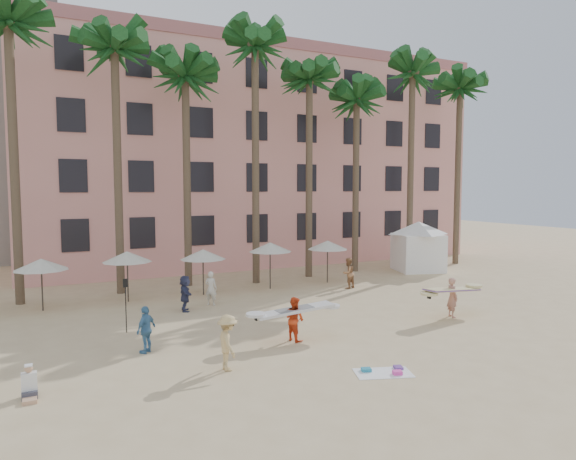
% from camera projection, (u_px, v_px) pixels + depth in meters
% --- Properties ---
extents(ground, '(120.00, 120.00, 0.00)m').
position_uv_depth(ground, '(341.00, 360.00, 17.56)').
color(ground, '#D1B789').
rests_on(ground, ground).
extents(pink_hotel, '(35.00, 14.00, 16.00)m').
position_uv_depth(pink_hotel, '(246.00, 162.00, 43.19)').
color(pink_hotel, pink).
rests_on(pink_hotel, ground).
extents(palm_row, '(44.40, 5.40, 16.30)m').
position_uv_depth(palm_row, '(213.00, 67.00, 30.08)').
color(palm_row, brown).
rests_on(palm_row, ground).
extents(umbrella_row, '(22.50, 2.70, 2.73)m').
position_uv_depth(umbrella_row, '(166.00, 255.00, 27.18)').
color(umbrella_row, '#332B23').
rests_on(umbrella_row, ground).
extents(cabana, '(5.63, 5.63, 3.50)m').
position_uv_depth(cabana, '(418.00, 242.00, 36.26)').
color(cabana, white).
rests_on(cabana, ground).
extents(beach_towel, '(2.03, 1.55, 0.14)m').
position_uv_depth(beach_towel, '(384.00, 372.00, 16.37)').
color(beach_towel, white).
rests_on(beach_towel, ground).
extents(carrier_yellow, '(3.28, 1.22, 1.82)m').
position_uv_depth(carrier_yellow, '(452.00, 295.00, 23.33)').
color(carrier_yellow, tan).
rests_on(carrier_yellow, ground).
extents(carrier_white, '(3.21, 0.97, 1.71)m').
position_uv_depth(carrier_white, '(295.00, 317.00, 19.76)').
color(carrier_white, red).
rests_on(carrier_white, ground).
extents(beachgoers, '(13.97, 10.71, 1.81)m').
position_uv_depth(beachgoers, '(238.00, 301.00, 22.66)').
color(beachgoers, '#A36D44').
rests_on(beachgoers, ground).
extents(paddle, '(0.18, 0.04, 2.23)m').
position_uv_depth(paddle, '(126.00, 299.00, 20.79)').
color(paddle, black).
rests_on(paddle, ground).
extents(seated_man, '(0.42, 0.73, 0.94)m').
position_uv_depth(seated_man, '(29.00, 387.00, 14.37)').
color(seated_man, '#3F3F4C').
rests_on(seated_man, ground).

